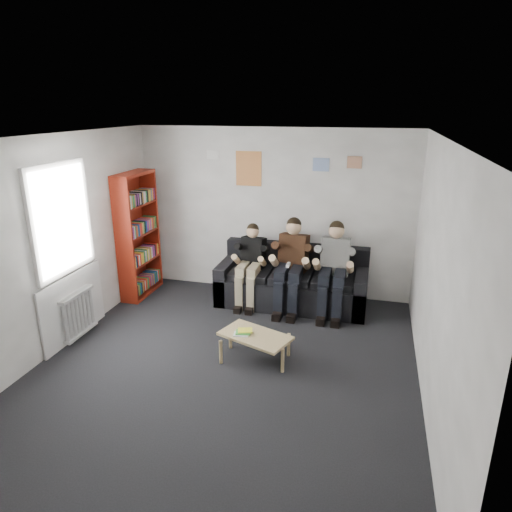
{
  "coord_description": "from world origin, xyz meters",
  "views": [
    {
      "loc": [
        1.58,
        -4.59,
        3.03
      ],
      "look_at": [
        0.03,
        1.3,
        1.0
      ],
      "focal_mm": 32.0,
      "sensor_mm": 36.0,
      "label": 1
    }
  ],
  "objects_px": {
    "bookshelf": "(138,235)",
    "person_right": "(333,270)",
    "coffee_table": "(255,338)",
    "sofa": "(293,284)",
    "person_left": "(250,265)",
    "person_middle": "(291,266)"
  },
  "relations": [
    {
      "from": "person_middle",
      "to": "person_left",
      "type": "bearing_deg",
      "value": -171.89
    },
    {
      "from": "coffee_table",
      "to": "person_right",
      "type": "xyz_separation_m",
      "value": [
        0.78,
        1.61,
        0.39
      ]
    },
    {
      "from": "bookshelf",
      "to": "person_right",
      "type": "bearing_deg",
      "value": 0.93
    },
    {
      "from": "person_left",
      "to": "person_right",
      "type": "distance_m",
      "value": 1.29
    },
    {
      "from": "sofa",
      "to": "person_middle",
      "type": "height_order",
      "value": "person_middle"
    },
    {
      "from": "sofa",
      "to": "coffee_table",
      "type": "distance_m",
      "value": 1.82
    },
    {
      "from": "person_right",
      "to": "coffee_table",
      "type": "bearing_deg",
      "value": -115.58
    },
    {
      "from": "person_middle",
      "to": "sofa",
      "type": "bearing_deg",
      "value": 98.84
    },
    {
      "from": "coffee_table",
      "to": "person_middle",
      "type": "height_order",
      "value": "person_middle"
    },
    {
      "from": "sofa",
      "to": "bookshelf",
      "type": "height_order",
      "value": "bookshelf"
    },
    {
      "from": "coffee_table",
      "to": "person_right",
      "type": "bearing_deg",
      "value": 64.16
    },
    {
      "from": "bookshelf",
      "to": "coffee_table",
      "type": "relative_size",
      "value": 2.37
    },
    {
      "from": "sofa",
      "to": "person_right",
      "type": "relative_size",
      "value": 1.66
    },
    {
      "from": "bookshelf",
      "to": "coffee_table",
      "type": "xyz_separation_m",
      "value": [
        2.37,
        -1.56,
        -0.71
      ]
    },
    {
      "from": "coffee_table",
      "to": "person_left",
      "type": "relative_size",
      "value": 0.67
    },
    {
      "from": "person_middle",
      "to": "coffee_table",
      "type": "bearing_deg",
      "value": -85.92
    },
    {
      "from": "sofa",
      "to": "person_middle",
      "type": "distance_m",
      "value": 0.43
    },
    {
      "from": "sofa",
      "to": "person_middle",
      "type": "bearing_deg",
      "value": -90.0
    },
    {
      "from": "person_left",
      "to": "person_right",
      "type": "relative_size",
      "value": 0.91
    },
    {
      "from": "coffee_table",
      "to": "person_left",
      "type": "bearing_deg",
      "value": 107.55
    },
    {
      "from": "person_left",
      "to": "person_middle",
      "type": "distance_m",
      "value": 0.65
    },
    {
      "from": "person_middle",
      "to": "person_right",
      "type": "height_order",
      "value": "person_middle"
    }
  ]
}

